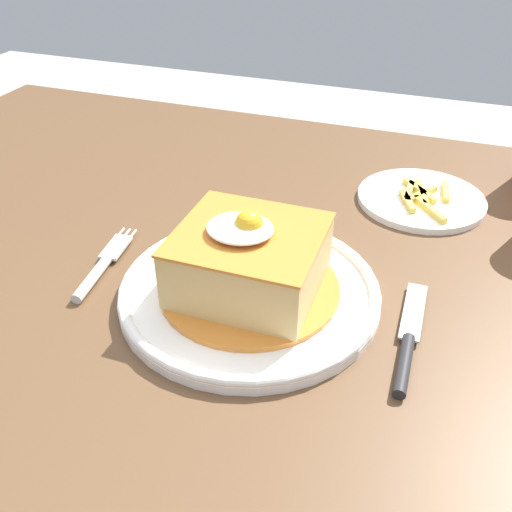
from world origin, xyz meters
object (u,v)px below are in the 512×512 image
(fork, at_px, (101,268))
(side_plate_fries, at_px, (421,199))
(knife, at_px, (407,347))
(main_plate, at_px, (250,290))

(fork, distance_m, side_plate_fries, 0.43)
(side_plate_fries, bearing_deg, fork, -138.40)
(fork, height_order, knife, same)
(knife, bearing_deg, main_plate, 170.68)
(fork, bearing_deg, main_plate, 4.58)
(main_plate, distance_m, side_plate_fries, 0.31)
(main_plate, relative_size, fork, 1.92)
(fork, relative_size, knife, 0.86)
(knife, height_order, side_plate_fries, side_plate_fries)
(fork, xyz_separation_m, side_plate_fries, (0.32, 0.28, -0.00))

